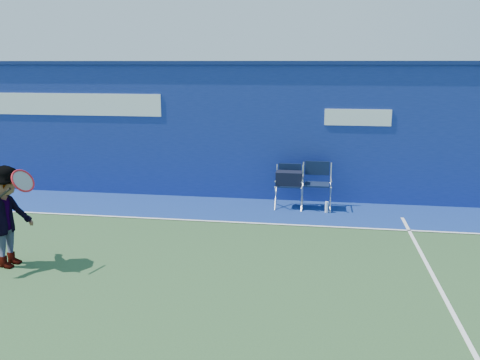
# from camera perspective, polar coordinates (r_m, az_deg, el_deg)

# --- Properties ---
(ground) EXTENTS (80.00, 80.00, 0.00)m
(ground) POSITION_cam_1_polar(r_m,az_deg,el_deg) (7.36, -14.48, -11.80)
(ground) COLOR #2D4D29
(ground) RESTS_ON ground
(stadium_wall) EXTENTS (24.00, 0.50, 3.08)m
(stadium_wall) POSITION_cam_1_polar(r_m,az_deg,el_deg) (11.74, -4.99, 5.70)
(stadium_wall) COLOR navy
(stadium_wall) RESTS_ON ground
(out_of_bounds_strip) EXTENTS (24.00, 1.80, 0.01)m
(out_of_bounds_strip) POSITION_cam_1_polar(r_m,az_deg,el_deg) (11.00, -6.16, -3.06)
(out_of_bounds_strip) COLOR navy
(out_of_bounds_strip) RESTS_ON ground
(court_lines) EXTENTS (24.00, 12.00, 0.01)m
(court_lines) POSITION_cam_1_polar(r_m,az_deg,el_deg) (7.86, -12.76, -9.96)
(court_lines) COLOR white
(court_lines) RESTS_ON out_of_bounds_strip
(directors_chair_left) EXTENTS (0.55, 0.49, 0.92)m
(directors_chair_left) POSITION_cam_1_polar(r_m,az_deg,el_deg) (10.87, 5.50, -1.17)
(directors_chair_left) COLOR silver
(directors_chair_left) RESTS_ON ground
(directors_chair_right) EXTENTS (0.59, 0.53, 0.98)m
(directors_chair_right) POSITION_cam_1_polar(r_m,az_deg,el_deg) (10.89, 8.57, -1.63)
(directors_chair_right) COLOR silver
(directors_chair_right) RESTS_ON ground
(water_bottle) EXTENTS (0.07, 0.07, 0.24)m
(water_bottle) POSITION_cam_1_polar(r_m,az_deg,el_deg) (10.68, 9.70, -3.03)
(water_bottle) COLOR white
(water_bottle) RESTS_ON ground
(tennis_player) EXTENTS (0.91, 1.07, 1.56)m
(tennis_player) POSITION_cam_1_polar(r_m,az_deg,el_deg) (8.41, -24.72, -3.77)
(tennis_player) COLOR #EA4738
(tennis_player) RESTS_ON ground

